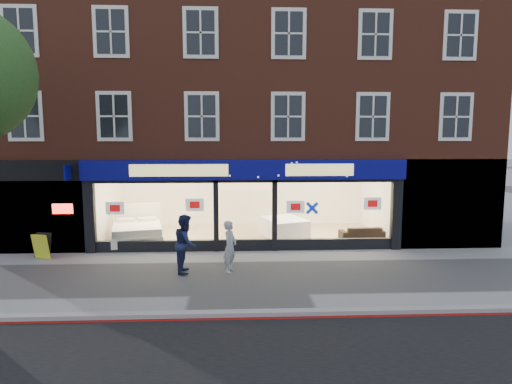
{
  "coord_description": "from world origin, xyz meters",
  "views": [
    {
      "loc": [
        -0.37,
        -13.07,
        4.22
      ],
      "look_at": [
        0.36,
        2.5,
        2.21
      ],
      "focal_mm": 32.0,
      "sensor_mm": 36.0,
      "label": 1
    }
  ],
  "objects": [
    {
      "name": "showroom_floor",
      "position": [
        0.0,
        5.25,
        0.05
      ],
      "size": [
        11.0,
        4.5,
        0.1
      ],
      "primitive_type": "cube",
      "color": "tan",
      "rests_on": "ground"
    },
    {
      "name": "a_board",
      "position": [
        -6.9,
        2.29,
        0.44
      ],
      "size": [
        0.64,
        0.49,
        0.88
      ],
      "primitive_type": "cube",
      "rotation": [
        0.0,
        0.0,
        -0.24
      ],
      "color": "yellow",
      "rests_on": "ground"
    },
    {
      "name": "pedestrian_grey",
      "position": [
        -0.53,
        0.53,
        0.79
      ],
      "size": [
        0.57,
        0.68,
        1.58
      ],
      "primitive_type": "imported",
      "rotation": [
        0.0,
        0.0,
        1.18
      ],
      "color": "#A4A6AC",
      "rests_on": "ground"
    },
    {
      "name": "display_bed",
      "position": [
        -4.15,
        4.33,
        0.46
      ],
      "size": [
        2.34,
        2.64,
        1.3
      ],
      "rotation": [
        0.0,
        0.0,
        0.22
      ],
      "color": "white",
      "rests_on": "showroom_floor"
    },
    {
      "name": "kerb_stone",
      "position": [
        0.0,
        -2.9,
        0.06
      ],
      "size": [
        60.0,
        0.25,
        0.12
      ],
      "primitive_type": "cube",
      "color": "gray",
      "rests_on": "ground"
    },
    {
      "name": "pedestrian_blue",
      "position": [
        -1.88,
        0.57,
        0.89
      ],
      "size": [
        0.7,
        0.88,
        1.79
      ],
      "primitive_type": "imported",
      "rotation": [
        0.0,
        0.0,
        1.59
      ],
      "color": "#171E41",
      "rests_on": "ground"
    },
    {
      "name": "ground",
      "position": [
        0.0,
        0.0,
        0.0
      ],
      "size": [
        120.0,
        120.0,
        0.0
      ],
      "primitive_type": "plane",
      "color": "gray",
      "rests_on": "ground"
    },
    {
      "name": "bedside_table",
      "position": [
        -4.4,
        5.67,
        0.38
      ],
      "size": [
        0.49,
        0.49,
        0.55
      ],
      "primitive_type": "cube",
      "rotation": [
        0.0,
        0.0,
        -0.08
      ],
      "color": "brown",
      "rests_on": "showroom_floor"
    },
    {
      "name": "building",
      "position": [
        -0.02,
        6.93,
        6.67
      ],
      "size": [
        19.0,
        8.26,
        10.3
      ],
      "color": "brown",
      "rests_on": "ground"
    },
    {
      "name": "sofa",
      "position": [
        4.6,
        4.16,
        0.36
      ],
      "size": [
        1.8,
        0.78,
        0.52
      ],
      "primitive_type": "imported",
      "rotation": [
        0.0,
        0.0,
        3.2
      ],
      "color": "black",
      "rests_on": "showroom_floor"
    },
    {
      "name": "mattress_stack",
      "position": [
        1.6,
        4.87,
        0.46
      ],
      "size": [
        1.97,
        2.2,
        0.72
      ],
      "rotation": [
        0.0,
        0.0,
        0.34
      ],
      "color": "white",
      "rests_on": "showroom_floor"
    },
    {
      "name": "kerb_line",
      "position": [
        0.0,
        -3.1,
        0.01
      ],
      "size": [
        60.0,
        0.1,
        0.01
      ],
      "primitive_type": "cube",
      "color": "#8C0A07",
      "rests_on": "ground"
    }
  ]
}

